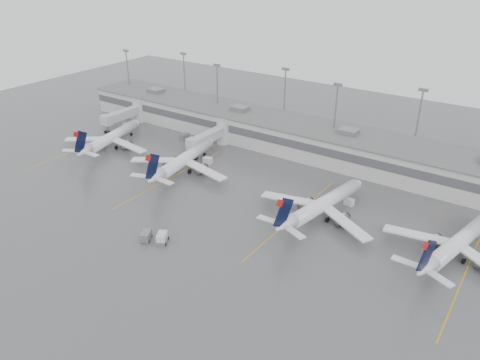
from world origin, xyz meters
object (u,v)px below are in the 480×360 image
Objects in this scene: jet_far_left at (110,138)px; jet_far_right at (456,244)px; jet_mid_left at (183,160)px; baggage_tug at (162,239)px; jet_mid_right at (321,205)px.

jet_far_left reaches higher than jet_far_right.
baggage_tug is (18.26, -27.67, -2.40)m from jet_mid_left.
jet_mid_left is at bearing -13.65° from jet_far_left.
jet_far_left reaches higher than baggage_tug.
baggage_tug is at bearing -44.31° from jet_far_left.
jet_mid_right reaches higher than jet_far_right.
jet_mid_right is (39.95, -1.19, -0.04)m from jet_mid_left.
jet_far_left is at bearing 171.07° from jet_mid_left.
jet_far_right is at bearing 12.23° from jet_mid_right.
baggage_tug is at bearing -137.42° from jet_far_right.
jet_far_right is at bearing 0.84° from baggage_tug.
jet_mid_left is 1.06× the size of jet_far_right.
jet_mid_right is at bearing 22.18° from baggage_tug.
jet_mid_left is 8.44× the size of baggage_tug.
jet_mid_right is 1.05× the size of jet_far_right.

